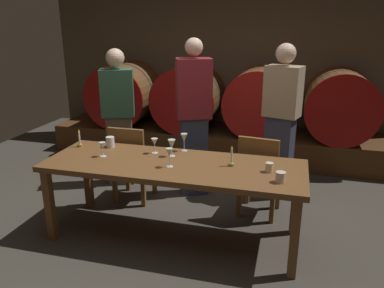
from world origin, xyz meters
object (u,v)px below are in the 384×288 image
object	(u,v)px
chair_left	(131,160)
guest_left	(119,117)
wine_glass_center	(172,145)
chair_right	(259,172)
wine_barrel_center_left	(189,97)
wine_glass_right	(169,153)
candle_right	(231,160)
candle_left	(80,142)
cup_right	(281,177)
wine_barrel_center_right	(260,101)
cup_center	(269,167)
wine_glass_far_left	(102,146)
wine_glass_left	(155,142)
dining_table	(174,171)
guest_center	(194,118)
cup_left	(110,142)
wine_barrel_far_right	(340,105)
guest_right	(281,120)
wine_barrel_far_left	(125,94)
wine_glass_far_right	(184,138)

from	to	relation	value
chair_left	guest_left	xyz separation A→B (m)	(-0.34, 0.45, 0.36)
wine_glass_center	chair_right	bearing A→B (deg)	29.16
wine_barrel_center_left	wine_glass_right	size ratio (longest dim) A/B	5.54
wine_barrel_center_left	candle_right	size ratio (longest dim) A/B	4.93
candle_left	cup_right	xyz separation A→B (m)	(2.00, -0.39, -0.01)
wine_barrel_center_right	guest_left	size ratio (longest dim) A/B	0.57
wine_glass_right	cup_right	world-z (taller)	wine_glass_right
wine_barrel_center_right	chair_right	size ratio (longest dim) A/B	1.07
wine_glass_right	cup_center	size ratio (longest dim) A/B	2.11
wine_glass_far_left	wine_glass_right	bearing A→B (deg)	-7.64
candle_left	cup_center	bearing A→B (deg)	-5.75
wine_barrel_center_right	wine_glass_left	distance (m)	2.30
dining_table	candle_left	world-z (taller)	candle_left
dining_table	candle_right	bearing A→B (deg)	7.40
chair_right	wine_glass_far_left	size ratio (longest dim) A/B	6.30
wine_barrel_center_left	guest_center	size ratio (longest dim) A/B	0.53
cup_left	wine_glass_far_left	bearing A→B (deg)	-77.87
wine_glass_far_left	cup_center	size ratio (longest dim) A/B	1.73
wine_glass_center	cup_right	distance (m)	1.08
chair_right	wine_glass_right	size ratio (longest dim) A/B	5.16
dining_table	wine_barrel_center_right	bearing A→B (deg)	77.28
wine_barrel_center_left	wine_barrel_far_right	size ratio (longest dim) A/B	1.00
guest_left	guest_center	distance (m)	0.96
chair_left	candle_right	xyz separation A→B (m)	(1.19, -0.53, 0.30)
chair_left	guest_right	bearing A→B (deg)	-158.16
wine_barrel_far_left	guest_center	world-z (taller)	guest_center
wine_barrel_center_right	wine_glass_center	world-z (taller)	wine_barrel_center_right
cup_right	guest_left	bearing A→B (deg)	147.90
cup_center	guest_left	bearing A→B (deg)	151.03
wine_barrel_far_left	candle_left	bearing A→B (deg)	-77.37
wine_barrel_center_left	chair_left	xyz separation A→B (m)	(-0.17, -1.77, -0.38)
wine_glass_far_right	wine_barrel_center_left	bearing A→B (deg)	104.08
guest_left	wine_glass_center	bearing A→B (deg)	116.35
guest_center	cup_right	world-z (taller)	guest_center
candle_left	wine_glass_far_left	xyz separation A→B (m)	(0.36, -0.21, 0.05)
dining_table	chair_right	world-z (taller)	chair_right
candle_right	cup_center	distance (m)	0.34
guest_center	candle_left	bearing A→B (deg)	15.78
candle_left	cup_right	size ratio (longest dim) A/B	2.11
guest_center	candle_left	size ratio (longest dim) A/B	9.67
wine_barrel_center_right	wine_glass_far_left	bearing A→B (deg)	-117.36
guest_left	cup_right	world-z (taller)	guest_left
chair_right	candle_left	xyz separation A→B (m)	(-1.77, -0.41, 0.30)
wine_barrel_far_left	wine_glass_far_left	xyz separation A→B (m)	(0.85, -2.37, -0.02)
wine_barrel_center_right	guest_left	xyz separation A→B (m)	(-1.56, -1.32, -0.01)
guest_right	wine_glass_center	bearing A→B (deg)	64.95
wine_barrel_far_right	chair_left	world-z (taller)	wine_barrel_far_right
wine_glass_left	dining_table	bearing A→B (deg)	-39.61
guest_center	wine_glass_right	size ratio (longest dim) A/B	10.49
chair_right	candle_right	world-z (taller)	candle_right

